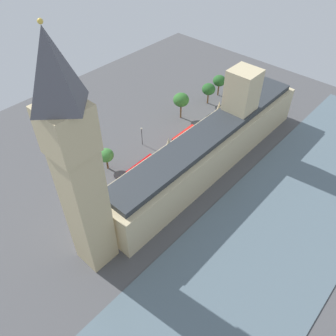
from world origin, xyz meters
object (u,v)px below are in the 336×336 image
at_px(car_dark_green_by_river_gate, 209,118).
at_px(pedestrian_corner, 208,135).
at_px(clock_tower, 77,167).
at_px(double_decker_bus_trailing, 142,169).
at_px(car_white_under_trees, 219,111).
at_px(plane_tree_leading, 181,100).
at_px(car_blue_far_end, 113,191).
at_px(double_decker_bus_opposite_hall, 185,138).
at_px(street_lamp_slot_10, 142,133).
at_px(parliament_building, 213,144).
at_px(plane_tree_midblock, 209,89).
at_px(plane_tree_kerbside, 219,81).
at_px(plane_tree_near_tower, 106,155).

height_order(car_dark_green_by_river_gate, pedestrian_corner, car_dark_green_by_river_gate).
height_order(clock_tower, double_decker_bus_trailing, clock_tower).
distance_m(car_white_under_trees, car_dark_green_by_river_gate, 6.03).
bearing_deg(double_decker_bus_trailing, pedestrian_corner, 81.75).
distance_m(car_white_under_trees, pedestrian_corner, 15.77).
relative_size(clock_tower, plane_tree_leading, 5.65).
bearing_deg(car_white_under_trees, car_blue_far_end, 89.05).
xyz_separation_m(double_decker_bus_opposite_hall, double_decker_bus_trailing, (-0.25, 20.24, 0.00)).
bearing_deg(street_lamp_slot_10, double_decker_bus_trailing, 134.85).
bearing_deg(plane_tree_leading, pedestrian_corner, 169.02).
distance_m(double_decker_bus_trailing, street_lamp_slot_10, 15.21).
distance_m(parliament_building, double_decker_bus_opposite_hall, 12.96).
bearing_deg(street_lamp_slot_10, pedestrian_corner, -127.50).
distance_m(double_decker_bus_trailing, pedestrian_corner, 28.70).
distance_m(clock_tower, double_decker_bus_trailing, 38.77).
height_order(double_decker_bus_opposite_hall, plane_tree_midblock, plane_tree_midblock).
relative_size(double_decker_bus_opposite_hall, street_lamp_slot_10, 1.55).
height_order(double_decker_bus_opposite_hall, plane_tree_leading, plane_tree_leading).
bearing_deg(plane_tree_kerbside, car_dark_green_by_river_gate, 116.04).
height_order(plane_tree_leading, plane_tree_near_tower, plane_tree_leading).
relative_size(double_decker_bus_trailing, car_blue_far_end, 2.32).
bearing_deg(clock_tower, plane_tree_kerbside, -74.49).
bearing_deg(car_blue_far_end, double_decker_bus_opposite_hall, -92.59).
xyz_separation_m(double_decker_bus_trailing, plane_tree_midblock, (10.02, -45.68, 3.41)).
xyz_separation_m(parliament_building, clock_tower, (0.22, 45.24, 21.23)).
bearing_deg(clock_tower, double_decker_bus_trailing, -66.41).
height_order(car_blue_far_end, plane_tree_near_tower, plane_tree_near_tower).
height_order(car_white_under_trees, plane_tree_kerbside, plane_tree_kerbside).
relative_size(plane_tree_near_tower, plane_tree_kerbside, 0.86).
height_order(car_white_under_trees, double_decker_bus_trailing, double_decker_bus_trailing).
distance_m(double_decker_bus_trailing, car_blue_far_end, 10.75).
bearing_deg(car_dark_green_by_river_gate, double_decker_bus_opposite_hall, 98.56).
distance_m(double_decker_bus_trailing, plane_tree_midblock, 46.89).
xyz_separation_m(parliament_building, double_decker_bus_opposite_hall, (11.97, -1.33, -4.79)).
xyz_separation_m(plane_tree_leading, plane_tree_near_tower, (-1.26, 35.97, -2.12)).
bearing_deg(car_dark_green_by_river_gate, car_white_under_trees, -88.98).
relative_size(double_decker_bus_trailing, pedestrian_corner, 6.43).
bearing_deg(parliament_building, plane_tree_near_tower, 47.11).
bearing_deg(plane_tree_kerbside, pedestrian_corner, 118.79).
relative_size(car_dark_green_by_river_gate, double_decker_bus_trailing, 0.44).
distance_m(parliament_building, plane_tree_near_tower, 32.28).
bearing_deg(plane_tree_near_tower, street_lamp_slot_10, -88.43).
relative_size(car_dark_green_by_river_gate, plane_tree_leading, 0.48).
bearing_deg(plane_tree_leading, parliament_building, 151.91).
bearing_deg(parliament_building, double_decker_bus_opposite_hall, -6.35).
height_order(clock_tower, street_lamp_slot_10, clock_tower).
bearing_deg(car_white_under_trees, car_dark_green_by_river_gate, 87.96).
distance_m(plane_tree_leading, street_lamp_slot_10, 20.79).
bearing_deg(clock_tower, plane_tree_leading, -68.27).
relative_size(pedestrian_corner, plane_tree_kerbside, 0.19).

